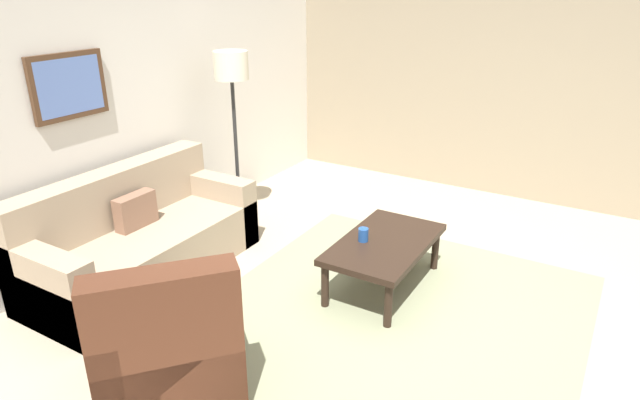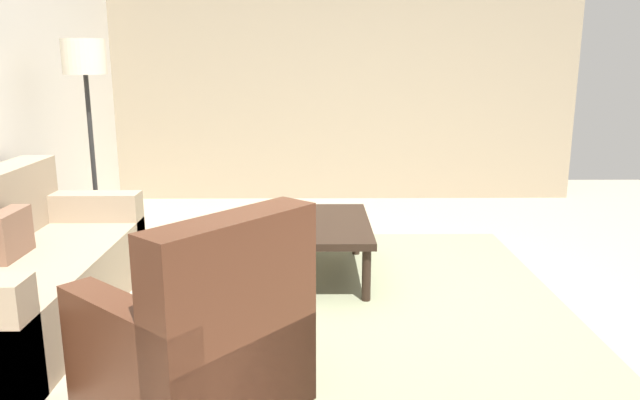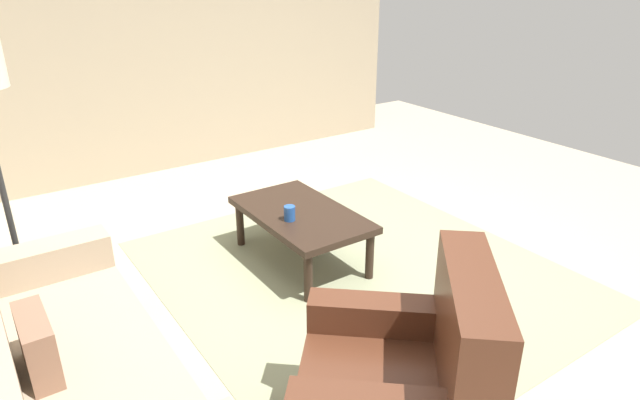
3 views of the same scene
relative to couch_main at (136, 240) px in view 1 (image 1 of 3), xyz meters
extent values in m
plane|color=tan|center=(0.45, -2.12, -0.30)|extent=(8.00, 8.00, 0.00)
cube|color=silver|center=(0.45, 0.48, 1.10)|extent=(6.00, 0.12, 2.80)
cube|color=gray|center=(3.45, -2.12, 1.10)|extent=(0.12, 5.20, 2.80)
cube|color=gray|center=(0.45, -2.12, -0.30)|extent=(2.91, 2.63, 0.01)
cube|color=gray|center=(0.00, -0.10, -0.09)|extent=(1.96, 0.86, 0.42)
cube|color=gray|center=(0.00, 0.21, 0.14)|extent=(1.96, 0.24, 0.88)
cube|color=gray|center=(-0.88, -0.10, 0.01)|extent=(0.20, 0.86, 0.62)
cube|color=gray|center=(0.88, -0.10, 0.01)|extent=(0.20, 0.86, 0.62)
cube|color=brown|center=(0.03, -0.01, 0.26)|extent=(0.36, 0.12, 0.28)
cube|color=#4C2819|center=(-0.87, -1.24, -0.08)|extent=(1.13, 1.13, 0.44)
cube|color=#4C2819|center=(-1.07, -1.46, 0.18)|extent=(0.73, 0.68, 0.95)
cube|color=#4C2819|center=(-0.63, -1.45, 0.00)|extent=(0.65, 0.71, 0.60)
cube|color=#4C2819|center=(-1.11, -1.03, 0.00)|extent=(0.65, 0.71, 0.60)
cylinder|color=black|center=(0.35, -2.14, -0.12)|extent=(0.06, 0.06, 0.36)
cylinder|color=black|center=(1.33, -2.14, -0.12)|extent=(0.06, 0.06, 0.36)
cylinder|color=black|center=(0.35, -1.62, -0.12)|extent=(0.06, 0.06, 0.36)
cylinder|color=black|center=(1.33, -1.62, -0.12)|extent=(0.06, 0.06, 0.36)
cube|color=black|center=(0.84, -1.88, 0.09)|extent=(1.10, 0.64, 0.05)
cylinder|color=#1E478C|center=(0.76, -1.73, 0.16)|extent=(0.08, 0.08, 0.11)
cylinder|color=black|center=(1.27, -0.07, -0.28)|extent=(0.28, 0.28, 0.03)
cylinder|color=#262626|center=(1.27, -0.07, 0.43)|extent=(0.04, 0.04, 1.45)
cylinder|color=beige|center=(1.27, -0.07, 1.28)|extent=(0.32, 0.32, 0.26)
cube|color=#472D1C|center=(-0.10, 0.40, 1.26)|extent=(0.63, 0.04, 0.50)
cube|color=#5673B7|center=(-0.10, 0.38, 1.26)|extent=(0.55, 0.01, 0.42)
camera|label=1|loc=(-2.72, -3.39, 2.03)|focal=30.53mm
camera|label=2|loc=(-3.39, -1.79, 1.26)|focal=33.93mm
camera|label=3|loc=(-2.25, 0.08, 1.77)|focal=30.83mm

